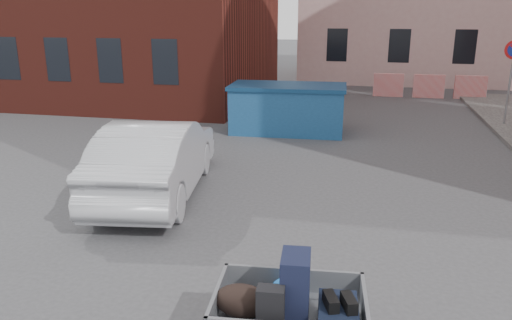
# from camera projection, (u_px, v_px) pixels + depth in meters

# --- Properties ---
(ground) EXTENTS (120.00, 120.00, 0.00)m
(ground) POSITION_uv_depth(u_px,v_px,m) (263.00, 231.00, 8.56)
(ground) COLOR #38383A
(ground) RESTS_ON ground
(far_building) EXTENTS (6.00, 6.00, 8.00)m
(far_building) POSITION_uv_depth(u_px,v_px,m) (30.00, 5.00, 32.16)
(far_building) COLOR maroon
(far_building) RESTS_ON ground
(barriers) EXTENTS (4.70, 0.18, 1.00)m
(barriers) POSITION_uv_depth(u_px,v_px,m) (429.00, 86.00, 21.57)
(barriers) COLOR red
(barriers) RESTS_ON ground
(trailer) EXTENTS (1.69, 1.87, 1.20)m
(trailer) POSITION_uv_depth(u_px,v_px,m) (289.00, 308.00, 5.27)
(trailer) COLOR black
(trailer) RESTS_ON ground
(dumpster) EXTENTS (3.59, 1.97, 1.47)m
(dumpster) POSITION_uv_depth(u_px,v_px,m) (288.00, 108.00, 15.37)
(dumpster) COLOR #1B4D83
(dumpster) RESTS_ON ground
(silver_car) EXTENTS (2.33, 4.90, 1.55)m
(silver_car) POSITION_uv_depth(u_px,v_px,m) (156.00, 157.00, 10.11)
(silver_car) COLOR #ABADB3
(silver_car) RESTS_ON ground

